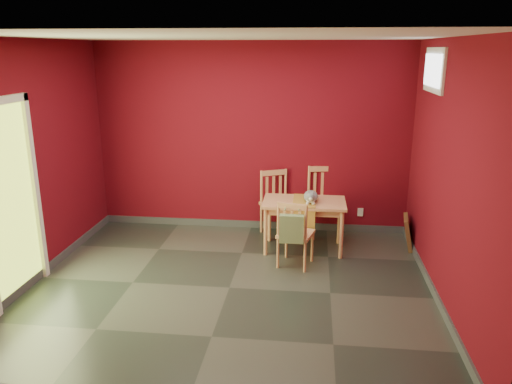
# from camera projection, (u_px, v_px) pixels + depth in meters

# --- Properties ---
(ground) EXTENTS (4.50, 4.50, 0.00)m
(ground) POSITION_uv_depth(u_px,v_px,m) (229.00, 288.00, 5.60)
(ground) COLOR #2D342D
(ground) RESTS_ON ground
(room_shell) EXTENTS (4.50, 4.50, 4.50)m
(room_shell) POSITION_uv_depth(u_px,v_px,m) (229.00, 284.00, 5.59)
(room_shell) COLOR #5F0914
(room_shell) RESTS_ON ground
(doorway) EXTENTS (0.06, 1.01, 2.13)m
(doorway) POSITION_uv_depth(u_px,v_px,m) (9.00, 195.00, 5.16)
(doorway) COLOR #B7D838
(doorway) RESTS_ON ground
(window) EXTENTS (0.05, 0.90, 0.50)m
(window) POSITION_uv_depth(u_px,v_px,m) (434.00, 70.00, 5.66)
(window) COLOR white
(window) RESTS_ON room_shell
(outlet_plate) EXTENTS (0.08, 0.02, 0.12)m
(outlet_plate) POSITION_uv_depth(u_px,v_px,m) (360.00, 212.00, 7.24)
(outlet_plate) COLOR silver
(outlet_plate) RESTS_ON room_shell
(dining_table) EXTENTS (1.08, 0.63, 0.67)m
(dining_table) POSITION_uv_depth(u_px,v_px,m) (304.00, 207.00, 6.53)
(dining_table) COLOR tan
(dining_table) RESTS_ON ground
(table_runner) EXTENTS (0.29, 0.61, 0.31)m
(table_runner) POSITION_uv_depth(u_px,v_px,m) (304.00, 207.00, 6.43)
(table_runner) COLOR #B3822E
(table_runner) RESTS_ON dining_table
(chair_far_left) EXTENTS (0.57, 0.57, 0.92)m
(chair_far_left) POSITION_uv_depth(u_px,v_px,m) (277.00, 203.00, 7.10)
(chair_far_left) COLOR tan
(chair_far_left) RESTS_ON ground
(chair_far_right) EXTENTS (0.54, 0.54, 0.97)m
(chair_far_right) POSITION_uv_depth(u_px,v_px,m) (324.00, 201.00, 7.12)
(chair_far_right) COLOR tan
(chair_far_right) RESTS_ON ground
(chair_near) EXTENTS (0.48, 0.48, 0.85)m
(chair_near) POSITION_uv_depth(u_px,v_px,m) (295.00, 233.00, 6.05)
(chair_near) COLOR tan
(chair_near) RESTS_ON ground
(tote_bag) EXTENTS (0.28, 0.18, 0.41)m
(tote_bag) POSITION_uv_depth(u_px,v_px,m) (292.00, 229.00, 5.83)
(tote_bag) COLOR #718756
(tote_bag) RESTS_ON chair_near
(cat) EXTENTS (0.27, 0.42, 0.19)m
(cat) POSITION_uv_depth(u_px,v_px,m) (311.00, 194.00, 6.47)
(cat) COLOR slate
(cat) RESTS_ON table_runner
(picture_frame) EXTENTS (0.20, 0.45, 0.43)m
(picture_frame) POSITION_uv_depth(u_px,v_px,m) (408.00, 232.00, 6.69)
(picture_frame) COLOR brown
(picture_frame) RESTS_ON ground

